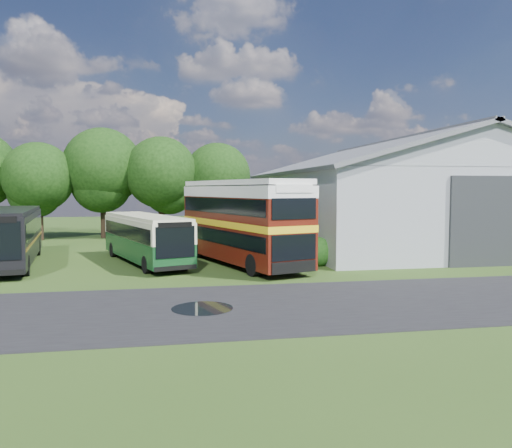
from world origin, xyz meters
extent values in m
plane|color=#253E13|center=(0.00, 0.00, 0.00)|extent=(120.00, 120.00, 0.00)
cube|color=black|center=(3.00, -3.00, 0.00)|extent=(60.00, 8.00, 0.02)
cylinder|color=black|center=(-1.50, -3.00, 0.00)|extent=(2.20, 2.20, 0.01)
cube|color=gray|center=(15.00, 16.00, 2.75)|extent=(18.00, 24.00, 5.50)
cube|color=#2D3033|center=(15.00, 3.92, 2.50)|extent=(5.20, 0.18, 5.00)
cylinder|color=black|center=(-13.00, 23.50, 1.53)|extent=(0.56, 0.56, 3.06)
sphere|color=black|center=(-13.00, 23.50, 5.27)|extent=(5.78, 5.78, 5.78)
cylinder|color=black|center=(-8.00, 24.80, 1.80)|extent=(0.56, 0.56, 3.60)
sphere|color=black|center=(-8.00, 24.80, 6.20)|extent=(6.80, 6.80, 6.80)
cylinder|color=black|center=(-3.00, 23.80, 1.66)|extent=(0.56, 0.56, 3.31)
sphere|color=black|center=(-3.00, 23.80, 5.70)|extent=(6.26, 6.26, 6.26)
cylinder|color=black|center=(2.00, 24.60, 1.58)|extent=(0.56, 0.56, 3.17)
sphere|color=black|center=(2.00, 24.60, 5.46)|extent=(5.98, 5.98, 5.98)
sphere|color=#194714|center=(5.60, 6.00, 0.00)|extent=(1.70, 1.70, 1.70)
sphere|color=#194714|center=(5.60, 8.00, 0.00)|extent=(1.60, 1.60, 1.60)
cube|color=#0F3819|center=(-3.88, 8.69, 1.52)|extent=(5.44, 10.28, 2.50)
cube|color=#4C130A|center=(1.50, 7.18, 2.55)|extent=(6.05, 11.41, 4.43)
cube|color=black|center=(-11.31, 9.15, 1.74)|extent=(4.50, 11.76, 2.86)
camera|label=1|loc=(-2.80, -20.58, 4.26)|focal=35.00mm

